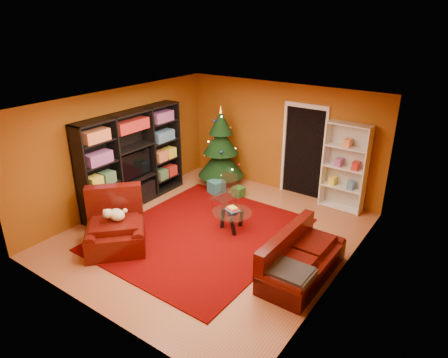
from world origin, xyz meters
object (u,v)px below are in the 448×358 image
Objects in this scene: gift_box_teal at (216,187)px; dog at (117,215)px; gift_box_red at (222,179)px; christmas_tree at (221,147)px; media_unit at (133,159)px; armchair at (115,227)px; sofa at (303,256)px; rug at (202,234)px; coffee_table at (232,221)px; white_bookshelf at (345,168)px; acrylic_chair at (224,197)px; gift_box_green at (238,192)px.

gift_box_teal is 0.82× the size of dog.
christmas_tree is at bearing -77.11° from gift_box_red.
media_unit is 1.90m from dog.
gift_box_teal is 2.98m from dog.
christmas_tree is at bearing 46.36° from armchair.
armchair is at bearing 111.12° from sofa.
media_unit is (-2.10, 0.26, 1.05)m from rug.
coffee_table is (-1.80, 0.58, -0.18)m from sofa.
sofa is (0.37, -2.78, -0.58)m from white_bookshelf.
gift_box_red is at bearing 102.89° from christmas_tree.
acrylic_chair reaches higher than sofa.
armchair is (-0.09, -3.01, 0.28)m from gift_box_teal.
coffee_table is (1.56, -1.78, -0.78)m from christmas_tree.
gift_box_green reaches higher than rug.
white_bookshelf is at bearing 57.12° from coffee_table.
acrylic_chair is at bearing 139.81° from coffee_table.
dog is 3.38m from sofa.
gift_box_teal is at bearing -164.14° from gift_box_green.
acrylic_chair is (0.86, 2.22, -0.03)m from armchair.
white_bookshelf reaches higher than gift_box_green.
armchair is 2.83× the size of dog.
white_bookshelf is 2.50× the size of coffee_table.
christmas_tree is at bearing 115.27° from gift_box_teal.
gift_box_teal is 0.67m from gift_box_red.
media_unit is at bearing -115.08° from christmas_tree.
rug is 1.85× the size of christmas_tree.
coffee_table is at bearing 4.75° from media_unit.
white_bookshelf reaches higher than sofa.
white_bookshelf is at bearing 55.99° from rug.
coffee_table is at bearing -49.57° from gift_box_red.
christmas_tree reaches higher than armchair.
sofa is at bearing -37.58° from gift_box_green.
gift_box_teal is 0.56m from gift_box_green.
armchair is 3.40m from sofa.
acrylic_chair is (0.86, 2.15, -0.24)m from dog.
christmas_tree is 0.88m from gift_box_red.
christmas_tree is 3.01m from white_bookshelf.
armchair is at bearing -87.03° from gift_box_red.
armchair is (-0.62, -3.17, 0.32)m from gift_box_green.
white_bookshelf is (2.98, 0.42, -0.02)m from christmas_tree.
coffee_table is at bearing -61.32° from gift_box_green.
gift_box_teal is 0.18× the size of sofa.
dog is 2.33m from acrylic_chair.
christmas_tree is 3.61m from armchair.
media_unit reaches higher than christmas_tree.
media_unit is at bearing -158.57° from acrylic_chair.
christmas_tree is at bearing 130.34° from acrylic_chair.
rug is 4.73× the size of coffee_table.
coffee_table is (2.50, 0.23, -0.85)m from media_unit.
christmas_tree is 3.51m from dog.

